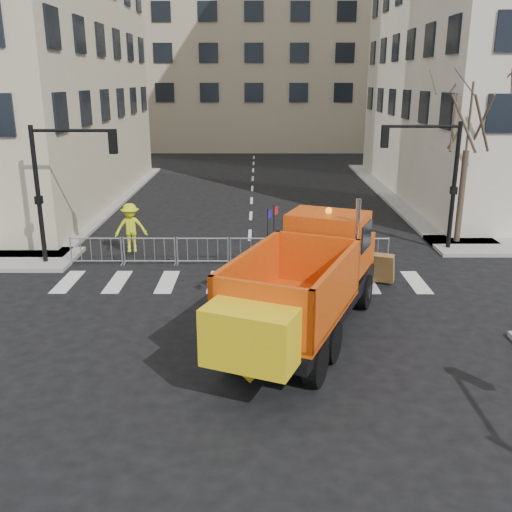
{
  "coord_description": "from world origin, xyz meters",
  "views": [
    {
      "loc": [
        0.37,
        -13.88,
        6.99
      ],
      "look_at": [
        0.32,
        2.5,
        1.91
      ],
      "focal_mm": 40.0,
      "sensor_mm": 36.0,
      "label": 1
    }
  ],
  "objects_px": {
    "cop_a": "(340,249)",
    "plow_truck": "(305,281)",
    "worker": "(131,228)",
    "newspaper_box": "(362,241)",
    "cop_b": "(361,259)",
    "cop_c": "(356,261)"
  },
  "relations": [
    {
      "from": "cop_a",
      "to": "plow_truck",
      "type": "bearing_deg",
      "value": 73.09
    },
    {
      "from": "cop_a",
      "to": "worker",
      "type": "bearing_deg",
      "value": -15.92
    },
    {
      "from": "cop_a",
      "to": "newspaper_box",
      "type": "relative_size",
      "value": 1.82
    },
    {
      "from": "cop_b",
      "to": "newspaper_box",
      "type": "distance_m",
      "value": 3.21
    },
    {
      "from": "plow_truck",
      "to": "cop_b",
      "type": "relative_size",
      "value": 5.52
    },
    {
      "from": "plow_truck",
      "to": "cop_a",
      "type": "bearing_deg",
      "value": 4.81
    },
    {
      "from": "cop_a",
      "to": "newspaper_box",
      "type": "height_order",
      "value": "cop_a"
    },
    {
      "from": "worker",
      "to": "cop_b",
      "type": "bearing_deg",
      "value": -33.26
    },
    {
      "from": "cop_a",
      "to": "newspaper_box",
      "type": "bearing_deg",
      "value": -118.17
    },
    {
      "from": "newspaper_box",
      "to": "cop_a",
      "type": "bearing_deg",
      "value": -138.51
    },
    {
      "from": "plow_truck",
      "to": "worker",
      "type": "xyz_separation_m",
      "value": [
        -6.55,
        7.98,
        -0.53
      ]
    },
    {
      "from": "plow_truck",
      "to": "worker",
      "type": "distance_m",
      "value": 10.33
    },
    {
      "from": "cop_b",
      "to": "newspaper_box",
      "type": "relative_size",
      "value": 1.66
    },
    {
      "from": "cop_b",
      "to": "worker",
      "type": "height_order",
      "value": "worker"
    },
    {
      "from": "cop_c",
      "to": "worker",
      "type": "xyz_separation_m",
      "value": [
        -8.73,
        3.32,
        0.36
      ]
    },
    {
      "from": "worker",
      "to": "cop_a",
      "type": "bearing_deg",
      "value": -28.49
    },
    {
      "from": "cop_a",
      "to": "worker",
      "type": "xyz_separation_m",
      "value": [
        -8.29,
        2.47,
        0.17
      ]
    },
    {
      "from": "cop_c",
      "to": "plow_truck",
      "type": "bearing_deg",
      "value": 22.73
    },
    {
      "from": "newspaper_box",
      "to": "worker",
      "type": "bearing_deg",
      "value": 158.32
    },
    {
      "from": "plow_truck",
      "to": "worker",
      "type": "relative_size",
      "value": 4.98
    },
    {
      "from": "worker",
      "to": "newspaper_box",
      "type": "xyz_separation_m",
      "value": [
        9.47,
        -0.34,
        -0.46
      ]
    },
    {
      "from": "cop_b",
      "to": "worker",
      "type": "bearing_deg",
      "value": 1.81
    }
  ]
}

